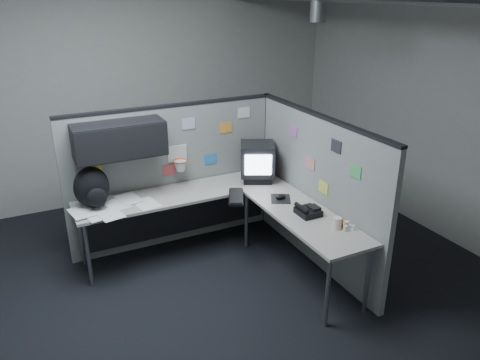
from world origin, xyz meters
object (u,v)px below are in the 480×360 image
keyboard (236,197)px  backpack (92,188)px  desk (214,208)px  phone (308,211)px  monitor (257,161)px

keyboard → backpack: size_ratio=1.03×
desk → phone: size_ratio=10.29×
backpack → desk: bearing=-3.6°
keyboard → backpack: backpack is taller
phone → backpack: (-1.83, 1.10, 0.17)m
keyboard → desk: bearing=130.8°
keyboard → backpack: bearing=143.3°
backpack → phone: bearing=-19.3°
monitor → desk: bearing=-178.1°
desk → backpack: bearing=164.8°
monitor → backpack: monitor is taller
phone → backpack: backpack is taller
keyboard → monitor: bearing=20.2°
desk → backpack: size_ratio=5.39×
desk → monitor: bearing=21.1°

